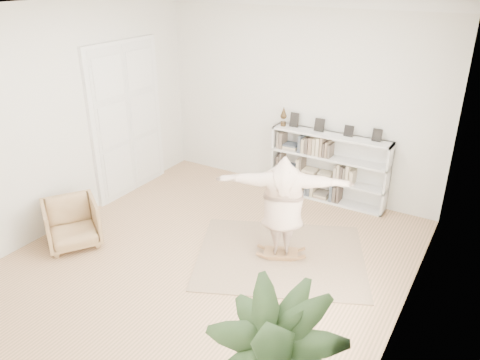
# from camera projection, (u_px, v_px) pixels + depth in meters

# --- Properties ---
(floor) EXTENTS (6.00, 6.00, 0.00)m
(floor) POSITION_uv_depth(u_px,v_px,m) (210.00, 260.00, 7.04)
(floor) COLOR olive
(floor) RESTS_ON ground
(room_shell) EXTENTS (6.00, 6.00, 6.00)m
(room_shell) POSITION_uv_depth(u_px,v_px,m) (302.00, 0.00, 7.87)
(room_shell) COLOR silver
(room_shell) RESTS_ON floor
(doors) EXTENTS (0.09, 1.78, 2.92)m
(doors) POSITION_uv_depth(u_px,v_px,m) (127.00, 121.00, 8.73)
(doors) COLOR white
(doors) RESTS_ON floor
(bookshelf) EXTENTS (2.20, 0.35, 1.64)m
(bookshelf) POSITION_uv_depth(u_px,v_px,m) (328.00, 168.00, 8.63)
(bookshelf) COLOR silver
(bookshelf) RESTS_ON floor
(armchair) EXTENTS (1.11, 1.10, 0.74)m
(armchair) POSITION_uv_depth(u_px,v_px,m) (72.00, 223.00, 7.32)
(armchair) COLOR tan
(armchair) RESTS_ON floor
(rug) EXTENTS (3.10, 2.85, 0.02)m
(rug) POSITION_uv_depth(u_px,v_px,m) (281.00, 256.00, 7.12)
(rug) COLOR tan
(rug) RESTS_ON floor
(rocker_board) EXTENTS (0.59, 0.48, 0.11)m
(rocker_board) POSITION_uv_depth(u_px,v_px,m) (281.00, 253.00, 7.10)
(rocker_board) COLOR brown
(rocker_board) RESTS_ON rug
(person) EXTENTS (1.97, 1.26, 1.56)m
(person) POSITION_uv_depth(u_px,v_px,m) (283.00, 204.00, 6.74)
(person) COLOR #CAAC97
(person) RESTS_ON rocker_board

